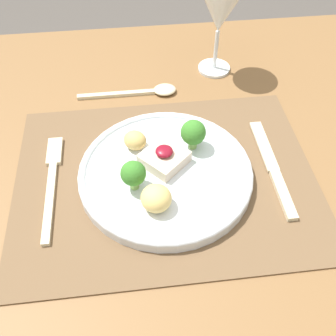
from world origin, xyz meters
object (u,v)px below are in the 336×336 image
spoon (148,91)px  wine_glass_near (220,10)px  dinner_plate (167,170)px  knife (275,173)px  fork (52,178)px

spoon → wine_glass_near: 0.20m
dinner_plate → wine_glass_near: size_ratio=1.51×
dinner_plate → knife: bearing=-5.4°
dinner_plate → wine_glass_near: (0.13, 0.28, 0.11)m
spoon → knife: bearing=-51.0°
wine_glass_near → fork: bearing=-139.5°
knife → dinner_plate: bearing=175.6°
dinner_plate → spoon: bearing=92.9°
fork → wine_glass_near: (0.31, 0.27, 0.12)m
dinner_plate → fork: bearing=175.3°
fork → knife: (0.35, -0.03, 0.00)m
dinner_plate → fork: (-0.18, 0.01, -0.01)m
knife → spoon: spoon is taller
knife → wine_glass_near: wine_glass_near is taller
knife → spoon: (-0.18, 0.24, -0.00)m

